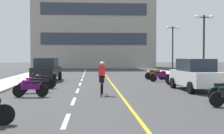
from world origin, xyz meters
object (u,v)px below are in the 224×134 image
(motorcycle_3, at_px, (224,90))
(motorcycle_8, at_px, (161,76))
(street_lamp_mid, at_px, (204,32))
(cyclist_rider, at_px, (102,78))
(street_lamp_far, at_px, (173,39))
(parked_car_near, at_px, (195,75))
(motorcycle_7, at_px, (178,78))
(motorcycle_4, at_px, (30,87))
(parked_car_mid, at_px, (47,69))
(motorcycle_9, at_px, (155,74))
(motorcycle_5, at_px, (33,84))
(motorcycle_6, at_px, (42,81))

(motorcycle_3, distance_m, motorcycle_8, 9.82)
(street_lamp_mid, distance_m, cyclist_rider, 11.13)
(street_lamp_far, xyz_separation_m, parked_car_near, (-2.66, -14.50, -2.88))
(motorcycle_7, bearing_deg, motorcycle_4, -148.60)
(parked_car_near, bearing_deg, parked_car_mid, 142.35)
(street_lamp_far, bearing_deg, motorcycle_3, -98.39)
(motorcycle_4, bearing_deg, parked_car_near, 13.64)
(motorcycle_9, bearing_deg, parked_car_mid, -175.15)
(street_lamp_mid, height_order, motorcycle_5, street_lamp_mid)
(motorcycle_8, bearing_deg, parked_car_near, -84.04)
(street_lamp_far, xyz_separation_m, motorcycle_6, (-11.62, -12.92, -3.32))
(motorcycle_6, bearing_deg, motorcycle_3, -31.46)
(street_lamp_far, distance_m, cyclist_rider, 18.27)
(street_lamp_mid, distance_m, motorcycle_7, 4.81)
(street_lamp_mid, height_order, motorcycle_7, street_lamp_mid)
(motorcycle_6, height_order, cyclist_rider, cyclist_rider)
(motorcycle_6, distance_m, motorcycle_8, 9.40)
(motorcycle_3, distance_m, cyclist_rider, 5.84)
(motorcycle_9, bearing_deg, motorcycle_6, -142.21)
(street_lamp_far, bearing_deg, parked_car_near, -100.40)
(street_lamp_far, distance_m, motorcycle_4, 20.54)
(parked_car_mid, bearing_deg, motorcycle_4, -86.37)
(motorcycle_6, xyz_separation_m, cyclist_rider, (3.54, -3.21, 0.41))
(motorcycle_7, relative_size, motorcycle_9, 1.00)
(motorcycle_4, distance_m, motorcycle_6, 3.74)
(parked_car_mid, relative_size, motorcycle_6, 2.51)
(street_lamp_mid, bearing_deg, motorcycle_6, -161.10)
(motorcycle_6, relative_size, motorcycle_9, 1.01)
(parked_car_mid, relative_size, motorcycle_4, 2.51)
(street_lamp_far, height_order, motorcycle_5, street_lamp_far)
(motorcycle_7, bearing_deg, street_lamp_mid, 41.09)
(parked_car_mid, distance_m, motorcycle_8, 8.99)
(parked_car_near, bearing_deg, motorcycle_8, 95.96)
(street_lamp_far, distance_m, motorcycle_9, 7.93)
(street_lamp_mid, xyz_separation_m, parked_car_mid, (-12.09, 1.78, -2.86))
(motorcycle_6, bearing_deg, cyclist_rider, -42.17)
(street_lamp_far, relative_size, motorcycle_4, 2.94)
(motorcycle_3, distance_m, motorcycle_9, 11.96)
(motorcycle_3, xyz_separation_m, motorcycle_8, (-0.57, 9.80, 0.00))
(motorcycle_3, xyz_separation_m, motorcycle_5, (-9.02, 3.39, 0.00))
(parked_car_near, xyz_separation_m, motorcycle_4, (-8.89, -2.16, -0.44))
(street_lamp_mid, xyz_separation_m, motorcycle_4, (-11.49, -7.70, -3.30))
(motorcycle_9, bearing_deg, parked_car_near, -85.84)
(motorcycle_3, bearing_deg, street_lamp_far, 81.61)
(motorcycle_5, height_order, motorcycle_6, same)
(motorcycle_6, relative_size, cyclist_rider, 0.96)
(motorcycle_6, bearing_deg, motorcycle_7, 10.53)
(motorcycle_8, bearing_deg, motorcycle_6, -152.47)
(motorcycle_3, relative_size, cyclist_rider, 0.94)
(motorcycle_8, bearing_deg, motorcycle_7, -77.77)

